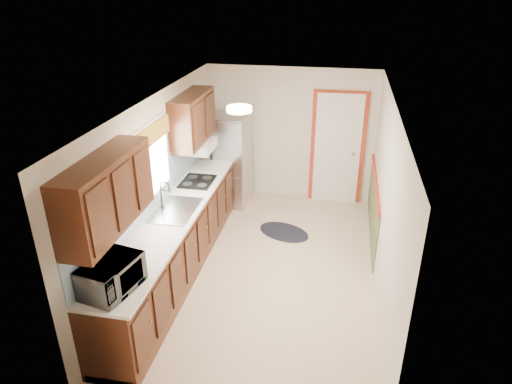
% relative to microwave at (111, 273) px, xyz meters
% --- Properties ---
extents(room_shell, '(3.20, 5.20, 2.52)m').
position_rel_microwave_xyz_m(room_shell, '(1.20, 1.95, 0.06)').
color(room_shell, beige).
rests_on(room_shell, ground).
extents(kitchen_run, '(0.63, 4.00, 2.20)m').
position_rel_microwave_xyz_m(kitchen_run, '(-0.04, 1.66, -0.33)').
color(kitchen_run, '#38180C').
rests_on(kitchen_run, ground).
extents(back_wall_trim, '(1.12, 2.30, 2.08)m').
position_rel_microwave_xyz_m(back_wall_trim, '(2.19, 4.16, -0.25)').
color(back_wall_trim, maroon).
rests_on(back_wall_trim, ground).
extents(ceiling_fixture, '(0.30, 0.30, 0.06)m').
position_rel_microwave_xyz_m(ceiling_fixture, '(0.90, 1.75, 1.22)').
color(ceiling_fixture, '#FFD88C').
rests_on(ceiling_fixture, room_shell).
extents(microwave, '(0.44, 0.65, 0.41)m').
position_rel_microwave_xyz_m(microwave, '(0.00, 0.00, 0.00)').
color(microwave, white).
rests_on(microwave, kitchen_run).
extents(refrigerator, '(0.72, 0.71, 1.63)m').
position_rel_microwave_xyz_m(refrigerator, '(0.18, 4.00, -0.33)').
color(refrigerator, '#B7B7BC').
rests_on(refrigerator, ground).
extents(rug, '(1.01, 0.86, 0.01)m').
position_rel_microwave_xyz_m(rug, '(1.31, 3.05, -1.14)').
color(rug, black).
rests_on(rug, ground).
extents(cooktop, '(0.47, 0.56, 0.02)m').
position_rel_microwave_xyz_m(cooktop, '(0.01, 2.70, -0.19)').
color(cooktop, black).
rests_on(cooktop, kitchen_run).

